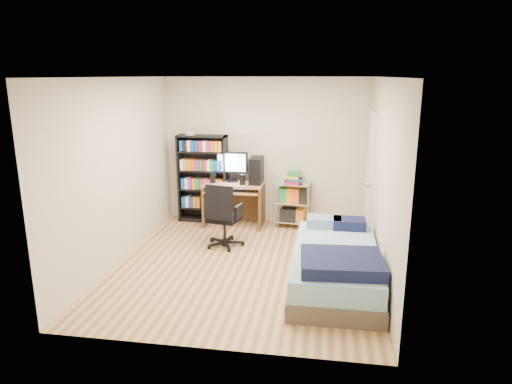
% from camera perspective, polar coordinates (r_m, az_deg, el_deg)
% --- Properties ---
extents(room, '(3.58, 4.08, 2.58)m').
position_cam_1_polar(room, '(5.95, -1.43, 2.03)').
color(room, tan).
rests_on(room, ground).
extents(media_shelf, '(0.86, 0.29, 1.59)m').
position_cam_1_polar(media_shelf, '(8.04, -6.67, 1.81)').
color(media_shelf, black).
rests_on(media_shelf, room).
extents(computer_desk, '(1.00, 0.58, 1.26)m').
position_cam_1_polar(computer_desk, '(7.79, -1.99, 0.71)').
color(computer_desk, tan).
rests_on(computer_desk, room).
extents(office_chair, '(0.68, 0.68, 0.98)m').
position_cam_1_polar(office_chair, '(6.89, -4.09, -4.34)').
color(office_chair, black).
rests_on(office_chair, room).
extents(wire_cart, '(0.63, 0.49, 0.95)m').
position_cam_1_polar(wire_cart, '(7.72, 4.68, 0.09)').
color(wire_cart, silver).
rests_on(wire_cart, room).
extents(bed, '(1.05, 2.10, 0.60)m').
position_cam_1_polar(bed, '(5.76, 9.94, -8.93)').
color(bed, brown).
rests_on(bed, room).
extents(door, '(0.12, 0.80, 2.00)m').
position_cam_1_polar(door, '(7.25, 14.10, 1.84)').
color(door, silver).
rests_on(door, room).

